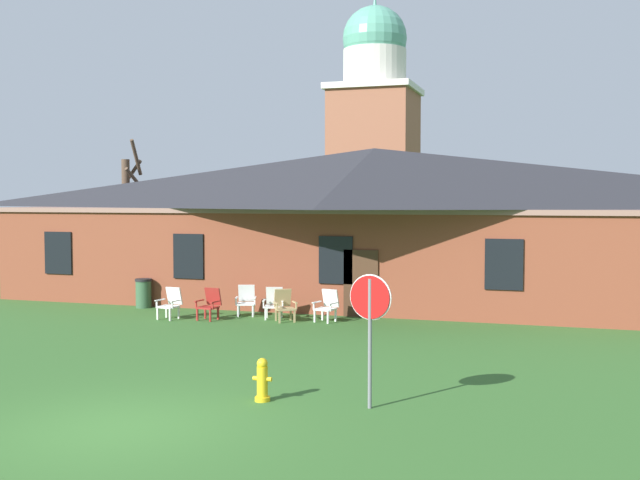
% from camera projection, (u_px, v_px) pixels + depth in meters
% --- Properties ---
extents(ground_plane, '(200.00, 200.00, 0.00)m').
position_uv_depth(ground_plane, '(117.00, 429.00, 12.15)').
color(ground_plane, '#336028').
extents(brick_building, '(26.72, 10.40, 5.56)m').
position_uv_depth(brick_building, '(374.00, 221.00, 28.45)').
color(brick_building, brown).
rests_on(brick_building, ground).
extents(dome_tower, '(5.18, 5.18, 16.18)m').
position_uv_depth(dome_tower, '(374.00, 139.00, 46.05)').
color(dome_tower, '#93563D').
rests_on(dome_tower, ground).
extents(stop_sign, '(0.79, 0.21, 2.37)m').
position_uv_depth(stop_sign, '(370.00, 313.00, 13.24)').
color(stop_sign, slate).
rests_on(stop_sign, ground).
extents(lawn_chair_by_porch, '(0.70, 0.73, 0.96)m').
position_uv_depth(lawn_chair_by_porch, '(171.00, 302.00, 23.24)').
color(lawn_chair_by_porch, silver).
rests_on(lawn_chair_by_porch, ground).
extents(lawn_chair_near_door, '(0.69, 0.72, 0.96)m').
position_uv_depth(lawn_chair_near_door, '(210.00, 303.00, 23.07)').
color(lawn_chair_near_door, maroon).
rests_on(lawn_chair_near_door, ground).
extents(lawn_chair_left_end, '(0.76, 0.81, 0.96)m').
position_uv_depth(lawn_chair_left_end, '(246.00, 300.00, 23.88)').
color(lawn_chair_left_end, white).
rests_on(lawn_chair_left_end, ground).
extents(lawn_chair_middle, '(0.74, 0.79, 0.96)m').
position_uv_depth(lawn_chair_middle, '(274.00, 302.00, 23.27)').
color(lawn_chair_middle, silver).
rests_on(lawn_chair_middle, ground).
extents(lawn_chair_right_end, '(0.85, 0.87, 0.96)m').
position_uv_depth(lawn_chair_right_end, '(284.00, 305.00, 22.77)').
color(lawn_chair_right_end, tan).
rests_on(lawn_chair_right_end, ground).
extents(lawn_chair_far_side, '(0.73, 0.78, 0.96)m').
position_uv_depth(lawn_chair_far_side, '(327.00, 305.00, 22.72)').
color(lawn_chair_far_side, white).
rests_on(lawn_chair_far_side, ground).
extents(bare_tree_beside_building, '(1.79, 1.68, 6.34)m').
position_uv_depth(bare_tree_beside_building, '(127.00, 212.00, 34.42)').
color(bare_tree_beside_building, brown).
rests_on(bare_tree_beside_building, ground).
extents(fire_hydrant, '(0.36, 0.28, 0.79)m').
position_uv_depth(fire_hydrant, '(262.00, 381.00, 13.79)').
color(fire_hydrant, gold).
rests_on(fire_hydrant, ground).
extents(trash_bin, '(0.56, 0.56, 0.98)m').
position_uv_depth(trash_bin, '(144.00, 293.00, 25.58)').
color(trash_bin, '#335638').
rests_on(trash_bin, ground).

